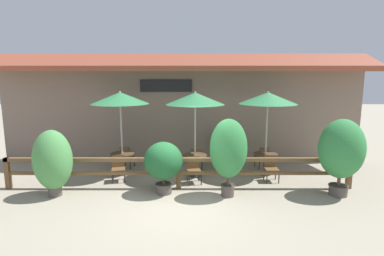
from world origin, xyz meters
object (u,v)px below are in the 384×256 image
object	(u,v)px
dining_table_near	(123,158)
potted_plant_entrance_palm	(342,150)
patio_umbrella_near	(120,98)
dining_table_far	(266,158)
dining_table_middle	(195,159)
chair_far_streetside	(271,167)
chair_middle_wallside	(197,158)
potted_plant_tall_tropical	(164,162)
patio_umbrella_far	(268,98)
potted_plant_small_flowering	(229,150)
chair_near_wallside	(127,156)
potted_plant_corner_fern	(53,161)
patio_umbrella_middle	(195,99)
chair_near_streetside	(119,167)
potted_plant_broad_leaf	(222,145)
chair_middle_streetside	(194,169)
chair_far_wallside	(263,156)

from	to	relation	value
dining_table_near	potted_plant_entrance_palm	distance (m)	6.86
patio_umbrella_near	dining_table_far	xyz separation A→B (m)	(4.92, -0.03, -2.04)
dining_table_middle	chair_far_streetside	world-z (taller)	chair_far_streetside
chair_middle_wallside	potted_plant_tall_tropical	xyz separation A→B (m)	(-0.98, -2.16, 0.47)
patio_umbrella_far	potted_plant_small_flowering	bearing A→B (deg)	-128.13
dining_table_near	chair_near_wallside	xyz separation A→B (m)	(-0.01, 0.70, -0.13)
patio_umbrella_near	potted_plant_small_flowering	world-z (taller)	patio_umbrella_near
potted_plant_entrance_palm	potted_plant_small_flowering	size ratio (longest dim) A/B	0.99
dining_table_near	potted_plant_corner_fern	distance (m)	2.47
dining_table_near	patio_umbrella_middle	xyz separation A→B (m)	(2.50, -0.22, 2.04)
dining_table_near	chair_near_wallside	world-z (taller)	chair_near_wallside
dining_table_far	patio_umbrella_middle	bearing A→B (deg)	-175.38
chair_middle_wallside	potted_plant_corner_fern	xyz separation A→B (m)	(-4.05, -2.34, 0.56)
dining_table_middle	chair_far_streetside	distance (m)	2.50
chair_near_wallside	potted_plant_small_flowering	size ratio (longest dim) A/B	0.38
dining_table_middle	potted_plant_tall_tropical	bearing A→B (deg)	-121.11
patio_umbrella_near	patio_umbrella_middle	xyz separation A→B (m)	(2.50, -0.22, 0.00)
chair_near_streetside	potted_plant_corner_fern	xyz separation A→B (m)	(-1.51, -1.23, 0.56)
dining_table_far	potted_plant_corner_fern	xyz separation A→B (m)	(-6.40, -1.90, 0.43)
patio_umbrella_middle	potted_plant_broad_leaf	xyz separation A→B (m)	(1.04, 1.36, -1.84)
chair_far_streetside	potted_plant_entrance_palm	bearing A→B (deg)	-37.44
patio_umbrella_near	dining_table_far	bearing A→B (deg)	-0.34
patio_umbrella_middle	potted_plant_broad_leaf	world-z (taller)	patio_umbrella_middle
chair_near_wallside	patio_umbrella_middle	world-z (taller)	patio_umbrella_middle
potted_plant_entrance_palm	potted_plant_corner_fern	bearing A→B (deg)	-179.77
chair_near_streetside	chair_near_wallside	world-z (taller)	same
chair_near_streetside	patio_umbrella_middle	xyz separation A→B (m)	(2.48, 0.47, 2.17)
chair_near_wallside	potted_plant_broad_leaf	world-z (taller)	potted_plant_broad_leaf
chair_middle_wallside	patio_umbrella_far	world-z (taller)	patio_umbrella_far
chair_near_streetside	potted_plant_corner_fern	bearing A→B (deg)	-153.20
patio_umbrella_near	chair_near_wallside	world-z (taller)	patio_umbrella_near
patio_umbrella_near	potted_plant_small_flowering	size ratio (longest dim) A/B	1.30
patio_umbrella_middle	chair_far_streetside	xyz separation A→B (m)	(2.45, -0.46, -2.17)
patio_umbrella_near	dining_table_far	size ratio (longest dim) A/B	3.53
dining_table_middle	chair_middle_streetside	distance (m)	0.65
chair_near_wallside	potted_plant_entrance_palm	bearing A→B (deg)	171.38
potted_plant_tall_tropical	potted_plant_entrance_palm	distance (m)	4.99
chair_middle_streetside	patio_umbrella_far	distance (m)	3.39
potted_plant_tall_tropical	potted_plant_corner_fern	world-z (taller)	potted_plant_corner_fern
chair_far_wallside	potted_plant_tall_tropical	bearing A→B (deg)	21.17
dining_table_middle	dining_table_far	xyz separation A→B (m)	(2.42, 0.20, 0.00)
patio_umbrella_far	potted_plant_corner_fern	xyz separation A→B (m)	(-6.40, -1.90, -1.61)
chair_near_wallside	dining_table_middle	bearing A→B (deg)	172.82
patio_umbrella_middle	chair_middle_streetside	distance (m)	2.26
dining_table_middle	chair_far_wallside	world-z (taller)	chair_far_wallside
chair_near_wallside	dining_table_far	distance (m)	4.99
chair_near_wallside	chair_middle_wallside	xyz separation A→B (m)	(2.58, -0.28, 0.00)
chair_far_streetside	potted_plant_small_flowering	bearing A→B (deg)	-140.97
chair_middle_streetside	potted_plant_corner_fern	world-z (taller)	potted_plant_corner_fern
chair_far_wallside	potted_plant_corner_fern	xyz separation A→B (m)	(-6.48, -2.56, 0.56)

